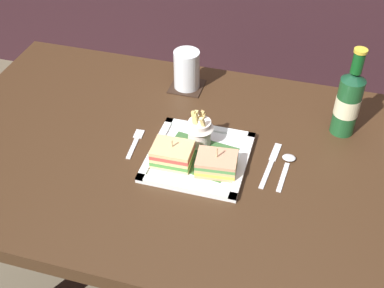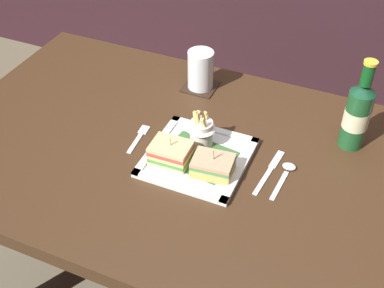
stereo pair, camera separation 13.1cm
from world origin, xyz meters
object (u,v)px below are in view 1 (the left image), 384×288
at_px(fork, 135,142).
at_px(dining_table, 186,186).
at_px(sandwich_half_left, 172,154).
at_px(sandwich_half_right, 217,164).
at_px(spoon, 287,163).
at_px(knife, 271,163).
at_px(fries_cup, 199,128).
at_px(beer_bottle, 348,101).
at_px(water_glass, 187,72).
at_px(square_plate, 198,157).

bearing_deg(fork, dining_table, -0.77).
relative_size(sandwich_half_left, sandwich_half_right, 0.96).
height_order(dining_table, sandwich_half_left, sandwich_half_left).
relative_size(dining_table, fork, 11.21).
bearing_deg(spoon, knife, -169.57).
xyz_separation_m(fork, knife, (0.37, 0.02, 0.00)).
height_order(sandwich_half_left, sandwich_half_right, sandwich_half_right).
distance_m(fries_cup, knife, 0.21).
xyz_separation_m(sandwich_half_left, fork, (-0.12, 0.06, -0.03)).
bearing_deg(beer_bottle, dining_table, -152.32).
height_order(water_glass, fork, water_glass).
height_order(sandwich_half_left, fries_cup, fries_cup).
height_order(square_plate, fork, square_plate).
xyz_separation_m(fries_cup, fork, (-0.17, -0.03, -0.06)).
xyz_separation_m(dining_table, water_glass, (-0.08, 0.29, 0.19)).
bearing_deg(square_plate, sandwich_half_left, -145.34).
height_order(dining_table, water_glass, water_glass).
xyz_separation_m(water_glass, fork, (-0.06, -0.29, -0.05)).
bearing_deg(knife, sandwich_half_left, -162.89).
relative_size(square_plate, fries_cup, 2.33).
xyz_separation_m(beer_bottle, knife, (-0.17, -0.19, -0.10)).
bearing_deg(sandwich_half_right, spoon, 26.05).
xyz_separation_m(fries_cup, beer_bottle, (0.36, 0.17, 0.04)).
bearing_deg(sandwich_half_left, spoon, 16.18).
relative_size(dining_table, beer_bottle, 5.30).
bearing_deg(fork, sandwich_half_right, -13.62).
distance_m(dining_table, fork, 0.19).
xyz_separation_m(fries_cup, spoon, (0.24, -0.01, -0.06)).
bearing_deg(knife, fork, -177.41).
distance_m(square_plate, fork, 0.18).
height_order(square_plate, beer_bottle, beer_bottle).
distance_m(water_glass, fork, 0.30).
height_order(dining_table, fries_cup, fries_cup).
bearing_deg(dining_table, beer_bottle, 27.68).
xyz_separation_m(sandwich_half_right, fries_cup, (-0.07, 0.09, 0.03)).
bearing_deg(fries_cup, beer_bottle, 25.20).
distance_m(dining_table, square_plate, 0.14).
distance_m(sandwich_half_left, water_glass, 0.36).
xyz_separation_m(square_plate, beer_bottle, (0.35, 0.22, 0.09)).
bearing_deg(beer_bottle, sandwich_half_right, -138.37).
bearing_deg(knife, fries_cup, 175.46).
relative_size(dining_table, sandwich_half_right, 12.73).
xyz_separation_m(sandwich_half_left, spoon, (0.28, 0.08, -0.03)).
xyz_separation_m(square_plate, knife, (0.19, 0.04, -0.00)).
distance_m(sandwich_half_left, sandwich_half_right, 0.12).
relative_size(fork, knife, 0.68).
bearing_deg(fork, spoon, 3.38).
distance_m(beer_bottle, fork, 0.58).
xyz_separation_m(dining_table, fries_cup, (0.03, 0.03, 0.19)).
relative_size(sandwich_half_right, beer_bottle, 0.42).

